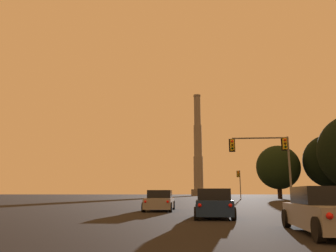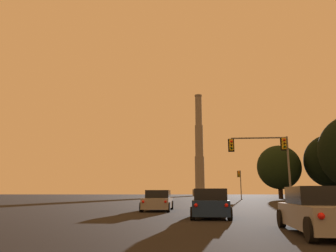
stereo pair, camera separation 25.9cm
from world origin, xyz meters
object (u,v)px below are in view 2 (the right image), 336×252
hatchback_center_lane_second (210,204)px  traffic_light_overhead_right (268,153)px  traffic_light_far_right (240,180)px  smokestack (199,155)px  sedan_left_lane_front (158,201)px  sedan_right_lane_third (322,211)px

hatchback_center_lane_second → traffic_light_overhead_right: 15.62m
traffic_light_far_right → smokestack: size_ratio=0.11×
hatchback_center_lane_second → sedan_left_lane_front: hatchback_center_lane_second is taller
sedan_left_lane_front → traffic_light_overhead_right: size_ratio=0.74×
smokestack → sedan_right_lane_third: bearing=-88.6°
hatchback_center_lane_second → sedan_left_lane_front: 7.43m
traffic_light_far_right → traffic_light_overhead_right: bearing=-92.4°
hatchback_center_lane_second → traffic_light_overhead_right: size_ratio=0.65×
sedan_right_lane_third → smokestack: (-3.45, 146.08, 18.56)m
traffic_light_overhead_right → traffic_light_far_right: traffic_light_overhead_right is taller
traffic_light_overhead_right → sedan_left_lane_front: bearing=-142.2°
smokestack → sedan_left_lane_front: bearing=-91.4°
hatchback_center_lane_second → smokestack: (-0.25, 139.76, 18.56)m
traffic_light_overhead_right → smokestack: size_ratio=0.13×
sedan_right_lane_third → sedan_left_lane_front: bearing=120.2°
hatchback_center_lane_second → sedan_right_lane_third: size_ratio=0.86×
traffic_light_far_right → smokestack: 93.53m
sedan_left_lane_front → traffic_light_far_right: (10.77, 41.28, 2.97)m
sedan_left_lane_front → smokestack: bearing=87.4°
sedan_left_lane_front → traffic_light_far_right: traffic_light_far_right is taller
sedan_left_lane_front → traffic_light_overhead_right: traffic_light_overhead_right is taller
hatchback_center_lane_second → traffic_light_overhead_right: bearing=67.8°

